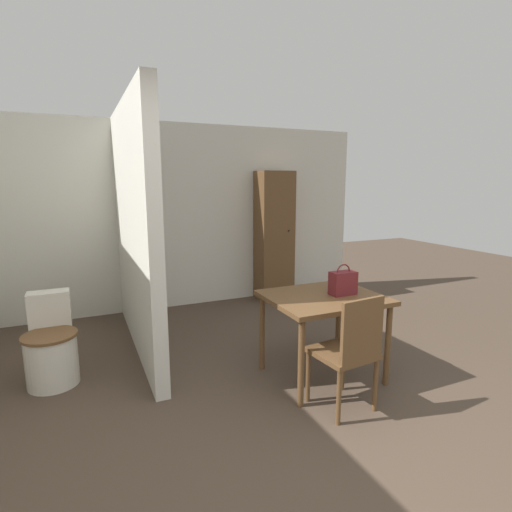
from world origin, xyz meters
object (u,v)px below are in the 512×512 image
at_px(handbag, 343,283).
at_px(wooden_cabinet, 274,236).
at_px(wooden_chair, 349,349).
at_px(dining_table, 323,305).
at_px(toilet, 51,349).

distance_m(handbag, wooden_cabinet, 2.48).
xyz_separation_m(wooden_chair, wooden_cabinet, (0.85, 2.93, 0.44)).
height_order(wooden_chair, handbag, handbag).
xyz_separation_m(dining_table, wooden_chair, (-0.13, -0.55, -0.17)).
distance_m(dining_table, toilet, 2.39).
xyz_separation_m(toilet, handbag, (2.37, -0.92, 0.55)).
xyz_separation_m(wooden_chair, handbag, (0.30, 0.51, 0.36)).
bearing_deg(toilet, dining_table, -21.73).
bearing_deg(dining_table, handbag, -12.85).
bearing_deg(handbag, toilet, 158.88).
bearing_deg(dining_table, wooden_chair, -103.42).
bearing_deg(dining_table, toilet, 158.27).
distance_m(dining_table, wooden_chair, 0.59).
distance_m(dining_table, wooden_cabinet, 2.50).
relative_size(dining_table, wooden_chair, 1.06).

